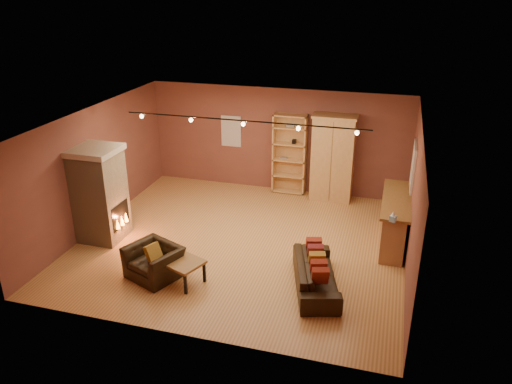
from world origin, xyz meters
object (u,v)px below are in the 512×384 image
(fireplace, at_px, (100,194))
(armchair, at_px, (154,257))
(bookcase, at_px, (290,153))
(loveseat, at_px, (316,269))
(coffee_table, at_px, (185,265))
(bar_counter, at_px, (394,220))
(armoire, at_px, (333,158))

(fireplace, relative_size, armchair, 1.85)
(bookcase, distance_m, armchair, 5.20)
(armchair, bearing_deg, bookcase, 94.35)
(bookcase, height_order, armchair, bookcase)
(bookcase, xyz_separation_m, loveseat, (1.49, -4.40, -0.72))
(loveseat, bearing_deg, armchair, 83.26)
(loveseat, bearing_deg, coffee_table, 87.15)
(armchair, height_order, coffee_table, armchair)
(loveseat, bearing_deg, bar_counter, -47.03)
(fireplace, distance_m, bookcase, 5.06)
(armoire, xyz_separation_m, bar_counter, (1.66, -2.02, -0.60))
(bookcase, relative_size, armchair, 1.89)
(fireplace, bearing_deg, loveseat, -7.73)
(armoire, bearing_deg, fireplace, -142.17)
(bookcase, bearing_deg, loveseat, -71.33)
(fireplace, distance_m, loveseat, 5.00)
(bar_counter, xyz_separation_m, loveseat, (-1.34, -2.20, -0.15))
(fireplace, height_order, coffee_table, fireplace)
(coffee_table, bearing_deg, armoire, 66.36)
(loveseat, xyz_separation_m, coffee_table, (-2.41, -0.56, 0.01))
(bookcase, distance_m, loveseat, 4.70)
(fireplace, xyz_separation_m, bookcase, (3.42, 3.74, 0.04))
(bar_counter, relative_size, coffee_table, 2.79)
(fireplace, height_order, bar_counter, fireplace)
(armchair, bearing_deg, coffee_table, 17.35)
(armoire, bearing_deg, armchair, -120.43)
(armoire, distance_m, coffee_table, 5.27)
(fireplace, xyz_separation_m, loveseat, (4.91, -0.67, -0.68))
(bookcase, bearing_deg, fireplace, -132.47)
(bookcase, distance_m, coffee_table, 5.09)
(armoire, distance_m, loveseat, 4.31)
(fireplace, bearing_deg, coffee_table, -26.12)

